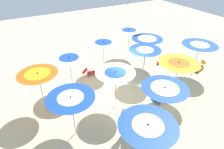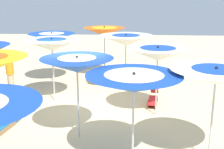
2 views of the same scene
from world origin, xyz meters
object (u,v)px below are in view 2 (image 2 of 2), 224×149
at_px(lounger_0, 4,123).
at_px(lounger_2, 153,99).
at_px(beach_umbrella_1, 52,37).
at_px(beach_umbrella_3, 126,40).
at_px(beach_umbrella_0, 104,31).
at_px(beach_umbrella_10, 134,83).
at_px(beach_umbrella_7, 77,65).
at_px(lounger_3, 99,77).
at_px(beach_umbrella_4, 52,45).
at_px(beach_umbrella_6, 158,54).
at_px(beachgoer_0, 10,71).
at_px(beach_umbrella_9, 216,76).

height_order(lounger_0, lounger_2, same).
height_order(beach_umbrella_1, beach_umbrella_3, beach_umbrella_3).
height_order(beach_umbrella_1, lounger_0, beach_umbrella_1).
height_order(beach_umbrella_0, beach_umbrella_10, beach_umbrella_0).
xyz_separation_m(beach_umbrella_3, beach_umbrella_7, (-4.30, 1.21, -0.01)).
relative_size(beach_umbrella_7, lounger_3, 1.89).
relative_size(beach_umbrella_0, beach_umbrella_1, 1.08).
xyz_separation_m(beach_umbrella_0, beach_umbrella_7, (-6.15, 0.20, -0.12)).
xyz_separation_m(beach_umbrella_1, lounger_0, (-4.98, 0.24, -1.80)).
xyz_separation_m(beach_umbrella_0, beach_umbrella_3, (-1.85, -1.01, -0.11)).
distance_m(beach_umbrella_0, lounger_2, 4.52).
bearing_deg(beach_umbrella_10, lounger_0, 66.51).
distance_m(beach_umbrella_1, lounger_3, 2.70).
xyz_separation_m(beach_umbrella_1, beach_umbrella_10, (-6.60, -3.49, -0.04)).
bearing_deg(beach_umbrella_4, lounger_2, -93.74).
distance_m(beach_umbrella_1, beach_umbrella_3, 3.38).
xyz_separation_m(beach_umbrella_4, beach_umbrella_6, (-1.17, -3.63, -0.05)).
bearing_deg(beach_umbrella_7, lounger_2, -40.39).
xyz_separation_m(lounger_0, lounger_3, (5.01, -2.25, 0.01)).
bearing_deg(beach_umbrella_6, beach_umbrella_10, 165.55).
distance_m(beach_umbrella_1, lounger_2, 5.33).
xyz_separation_m(beach_umbrella_0, beachgoer_0, (-2.68, 3.45, -1.24)).
relative_size(beach_umbrella_1, lounger_3, 1.83).
xyz_separation_m(beach_umbrella_9, beachgoer_0, (4.48, 6.56, -1.15)).
height_order(lounger_0, beachgoer_0, beachgoer_0).
bearing_deg(beach_umbrella_10, beach_umbrella_9, -81.07).
height_order(beach_umbrella_9, beach_umbrella_10, beach_umbrella_9).
relative_size(beach_umbrella_7, beach_umbrella_9, 0.99).
relative_size(lounger_3, beachgoer_0, 0.70).
bearing_deg(beach_umbrella_3, beach_umbrella_6, -158.64).
height_order(beach_umbrella_6, beach_umbrella_10, beach_umbrella_6).
relative_size(beach_umbrella_3, beach_umbrella_9, 1.00).
height_order(beach_umbrella_3, lounger_0, beach_umbrella_3).
relative_size(beach_umbrella_6, beach_umbrella_9, 0.99).
xyz_separation_m(lounger_3, beachgoer_0, (-1.86, 3.25, 0.71)).
bearing_deg(beach_umbrella_10, beach_umbrella_0, 9.72).
distance_m(beach_umbrella_7, beachgoer_0, 4.89).
bearing_deg(beach_umbrella_4, beach_umbrella_9, -129.39).
bearing_deg(beachgoer_0, lounger_3, -0.75).
bearing_deg(beachgoer_0, beach_umbrella_3, -19.89).
distance_m(beach_umbrella_3, beach_umbrella_6, 2.83).
relative_size(beach_umbrella_0, lounger_3, 1.97).
distance_m(beach_umbrella_7, lounger_0, 2.93).
bearing_deg(beach_umbrella_1, lounger_3, -89.13).
xyz_separation_m(beach_umbrella_3, beach_umbrella_10, (-5.60, -0.26, -0.09)).
distance_m(beach_umbrella_3, beach_umbrella_4, 2.98).
height_order(beach_umbrella_3, beach_umbrella_4, beach_umbrella_4).
height_order(beach_umbrella_7, beach_umbrella_10, beach_umbrella_7).
height_order(beach_umbrella_10, lounger_0, beach_umbrella_10).
bearing_deg(beach_umbrella_4, lounger_3, -29.16).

